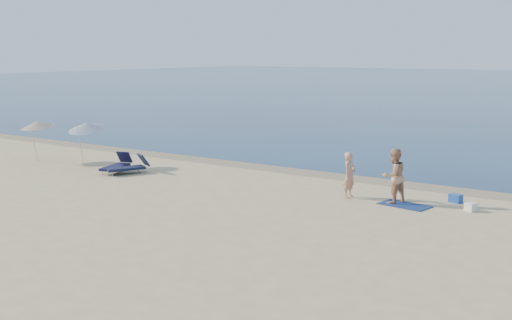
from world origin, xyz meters
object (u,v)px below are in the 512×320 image
Objects in this scene: blue_cooler at (456,198)px; umbrella_near at (87,126)px; person_right at (394,176)px; person_left at (350,175)px.

umbrella_near is at bearing -155.47° from blue_cooler.
blue_cooler is at bearing 152.59° from person_right.
umbrella_near is at bearing 96.79° from person_left.
person_left is 0.75× the size of umbrella_near.
person_left reaches higher than blue_cooler.
person_left is at bearing -142.03° from blue_cooler.
blue_cooler is at bearing -4.85° from umbrella_near.
umbrella_near reaches higher than person_left.
person_right is 4.61× the size of blue_cooler.
person_right reaches higher than person_left.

